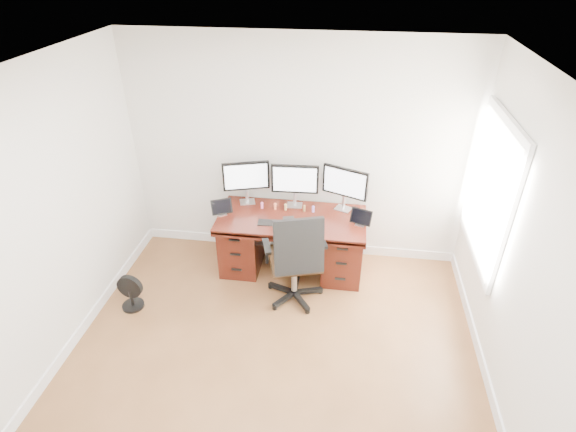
# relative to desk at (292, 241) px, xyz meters

# --- Properties ---
(ground) EXTENTS (4.50, 4.50, 0.00)m
(ground) POSITION_rel_desk_xyz_m (0.00, -1.83, -0.40)
(ground) COLOR brown
(ground) RESTS_ON ground
(back_wall) EXTENTS (4.00, 0.10, 2.70)m
(back_wall) POSITION_rel_desk_xyz_m (0.00, 0.42, 0.95)
(back_wall) COLOR silver
(back_wall) RESTS_ON ground
(right_wall) EXTENTS (0.10, 4.50, 2.70)m
(right_wall) POSITION_rel_desk_xyz_m (2.00, -1.72, 0.95)
(right_wall) COLOR silver
(right_wall) RESTS_ON ground
(desk) EXTENTS (1.70, 0.80, 0.75)m
(desk) POSITION_rel_desk_xyz_m (0.00, 0.00, 0.00)
(desk) COLOR #43150D
(desk) RESTS_ON ground
(office_chair) EXTENTS (0.77, 0.77, 1.16)m
(office_chair) POSITION_rel_desk_xyz_m (0.11, -0.57, -0.02)
(office_chair) COLOR black
(office_chair) RESTS_ON ground
(floor_fan) EXTENTS (0.28, 0.24, 0.41)m
(floor_fan) POSITION_rel_desk_xyz_m (-1.65, -0.94, -0.20)
(floor_fan) COLOR black
(floor_fan) RESTS_ON ground
(monitor_left) EXTENTS (0.54, 0.20, 0.53)m
(monitor_left) POSITION_rel_desk_xyz_m (-0.58, 0.24, 0.68)
(monitor_left) COLOR silver
(monitor_left) RESTS_ON desk
(monitor_center) EXTENTS (0.55, 0.15, 0.53)m
(monitor_center) POSITION_rel_desk_xyz_m (0.00, 0.24, 0.68)
(monitor_center) COLOR silver
(monitor_center) RESTS_ON desk
(monitor_right) EXTENTS (0.52, 0.24, 0.53)m
(monitor_right) POSITION_rel_desk_xyz_m (0.58, 0.24, 0.68)
(monitor_right) COLOR silver
(monitor_right) RESTS_ON desk
(tablet_left) EXTENTS (0.24, 0.17, 0.19)m
(tablet_left) POSITION_rel_desk_xyz_m (-0.81, -0.08, 0.43)
(tablet_left) COLOR silver
(tablet_left) RESTS_ON desk
(tablet_right) EXTENTS (0.25, 0.14, 0.19)m
(tablet_right) POSITION_rel_desk_xyz_m (0.78, -0.08, 0.43)
(tablet_right) COLOR silver
(tablet_right) RESTS_ON desk
(keyboard) EXTENTS (0.30, 0.18, 0.01)m
(keyboard) POSITION_rel_desk_xyz_m (0.05, -0.26, 0.36)
(keyboard) COLOR white
(keyboard) RESTS_ON desk
(trackpad) EXTENTS (0.14, 0.14, 0.01)m
(trackpad) POSITION_rel_desk_xyz_m (0.23, -0.23, 0.35)
(trackpad) COLOR #B7BABE
(trackpad) RESTS_ON desk
(drawing_tablet) EXTENTS (0.22, 0.15, 0.01)m
(drawing_tablet) POSITION_rel_desk_xyz_m (-0.26, -0.19, 0.35)
(drawing_tablet) COLOR black
(drawing_tablet) RESTS_ON desk
(phone) EXTENTS (0.14, 0.10, 0.01)m
(phone) POSITION_rel_desk_xyz_m (-0.03, -0.06, 0.35)
(phone) COLOR black
(phone) RESTS_ON desk
(figurine_pink) EXTENTS (0.03, 0.03, 0.09)m
(figurine_pink) POSITION_rel_desk_xyz_m (-0.37, 0.12, 0.40)
(figurine_pink) COLOR pink
(figurine_pink) RESTS_ON desk
(figurine_orange) EXTENTS (0.03, 0.03, 0.09)m
(figurine_orange) POSITION_rel_desk_xyz_m (-0.22, 0.12, 0.40)
(figurine_orange) COLOR #EA6F44
(figurine_orange) RESTS_ON desk
(figurine_yellow) EXTENTS (0.03, 0.03, 0.09)m
(figurine_yellow) POSITION_rel_desk_xyz_m (-0.09, 0.12, 0.40)
(figurine_yellow) COLOR #DDA95E
(figurine_yellow) RESTS_ON desk
(figurine_brown) EXTENTS (0.03, 0.03, 0.09)m
(figurine_brown) POSITION_rel_desk_xyz_m (0.13, 0.12, 0.40)
(figurine_brown) COLOR brown
(figurine_brown) RESTS_ON desk
(figurine_purple) EXTENTS (0.03, 0.03, 0.09)m
(figurine_purple) POSITION_rel_desk_xyz_m (0.23, 0.12, 0.40)
(figurine_purple) COLOR #976ECA
(figurine_purple) RESTS_ON desk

